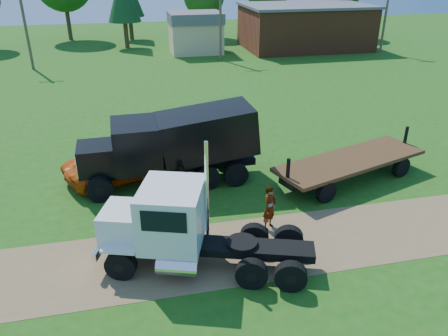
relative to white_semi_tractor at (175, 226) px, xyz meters
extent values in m
plane|color=#1A5212|center=(3.37, 0.23, -1.63)|extent=(140.00, 140.00, 0.00)
cube|color=brown|center=(3.37, 0.23, -1.63)|extent=(120.00, 4.20, 0.01)
cube|color=black|center=(1.16, -0.36, -0.80)|extent=(7.71, 3.42, 0.31)
cylinder|color=black|center=(-2.05, -0.45, -1.06)|extent=(1.20, 0.71, 1.14)
cylinder|color=black|center=(-2.05, -0.45, -1.06)|extent=(0.50, 0.49, 0.40)
cylinder|color=black|center=(-1.35, 1.65, -1.06)|extent=(1.20, 0.71, 1.14)
cylinder|color=black|center=(-1.35, 1.65, -1.06)|extent=(0.50, 0.49, 0.40)
cylinder|color=black|center=(2.38, -1.95, -1.06)|extent=(1.20, 0.71, 1.14)
cylinder|color=black|center=(2.38, -1.95, -1.06)|extent=(0.50, 0.49, 0.40)
cylinder|color=black|center=(3.09, 0.16, -1.06)|extent=(1.20, 0.71, 1.14)
cylinder|color=black|center=(3.09, 0.16, -1.06)|extent=(0.50, 0.49, 0.40)
cylinder|color=black|center=(3.66, -2.38, -1.06)|extent=(1.20, 0.71, 1.14)
cylinder|color=black|center=(3.66, -2.38, -1.06)|extent=(0.50, 0.49, 0.40)
cylinder|color=black|center=(4.37, -0.27, -1.06)|extent=(1.20, 0.71, 1.14)
cylinder|color=black|center=(4.37, -0.27, -1.06)|extent=(0.50, 0.49, 0.40)
cube|color=silver|center=(-1.65, 0.58, -0.02)|extent=(2.34, 2.27, 1.25)
cube|color=white|center=(-2.54, 0.88, -0.07)|extent=(0.58, 1.50, 1.04)
cube|color=white|center=(-2.59, 0.90, -0.80)|extent=(0.91, 2.32, 0.31)
cube|color=silver|center=(-0.07, 0.05, 0.50)|extent=(2.87, 3.06, 2.18)
cube|color=black|center=(-1.09, 0.39, 0.97)|extent=(0.71, 1.99, 0.88)
cube|color=black|center=(-0.48, -1.14, 0.97)|extent=(1.49, 0.54, 0.78)
cube|color=black|center=(0.33, 1.25, 0.97)|extent=(1.49, 0.54, 0.78)
cube|color=silver|center=(-2.05, -0.45, -0.39)|extent=(1.33, 0.84, 0.10)
cube|color=silver|center=(-1.35, 1.65, -0.39)|extent=(1.33, 0.84, 0.10)
cylinder|color=white|center=(-0.11, -1.20, -0.91)|extent=(1.58, 1.06, 0.62)
cylinder|color=white|center=(1.24, 0.21, 0.76)|extent=(0.18, 0.18, 4.78)
cylinder|color=black|center=(2.34, -0.76, -0.56)|extent=(1.45, 1.45, 0.12)
cube|color=black|center=(0.41, 6.68, -0.73)|extent=(9.05, 1.33, 0.34)
cylinder|color=black|center=(-2.95, 5.42, -1.01)|extent=(1.25, 0.42, 1.24)
cylinder|color=black|center=(-2.95, 5.42, -1.01)|extent=(0.44, 0.43, 0.43)
cylinder|color=black|center=(-3.00, 7.79, -1.01)|extent=(1.25, 0.42, 1.24)
cylinder|color=black|center=(-3.00, 7.79, -1.01)|extent=(0.44, 0.43, 0.43)
cylinder|color=black|center=(2.24, 5.54, -1.01)|extent=(1.25, 0.42, 1.24)
cylinder|color=black|center=(2.24, 5.54, -1.01)|extent=(0.44, 0.43, 0.43)
cylinder|color=black|center=(2.19, 7.91, -1.01)|extent=(1.25, 0.42, 1.24)
cylinder|color=black|center=(2.19, 7.91, -1.01)|extent=(0.44, 0.43, 0.43)
cylinder|color=black|center=(3.71, 5.57, -1.01)|extent=(1.25, 0.42, 1.24)
cylinder|color=black|center=(3.71, 5.57, -1.01)|extent=(0.44, 0.43, 0.43)
cylinder|color=black|center=(3.65, 7.94, -1.01)|extent=(1.25, 0.42, 1.24)
cylinder|color=black|center=(3.65, 7.94, -1.01)|extent=(0.44, 0.43, 0.43)
cube|color=black|center=(-2.86, 6.61, 0.12)|extent=(2.07, 1.96, 1.35)
cube|color=white|center=(-3.88, 6.59, 0.06)|extent=(0.13, 1.69, 1.13)
cube|color=black|center=(-1.06, 6.65, 0.62)|extent=(2.32, 2.76, 2.26)
cube|color=black|center=(-2.16, 6.62, 1.13)|extent=(0.11, 2.26, 0.90)
cube|color=black|center=(2.44, 6.73, 0.90)|extent=(5.01, 2.82, 2.74)
imported|color=#D54E0A|center=(-1.90, 7.82, -0.83)|extent=(6.40, 4.82, 1.61)
cube|color=#3E2513|center=(9.62, 4.90, -0.53)|extent=(8.81, 5.03, 0.19)
cube|color=black|center=(9.62, 4.90, -0.79)|extent=(8.35, 3.63, 0.26)
cylinder|color=black|center=(7.45, 3.03, -1.11)|extent=(1.10, 0.63, 1.05)
cylinder|color=black|center=(6.76, 5.13, -1.11)|extent=(1.10, 0.63, 1.05)
cylinder|color=black|center=(12.47, 4.67, -1.11)|extent=(1.10, 0.63, 1.05)
cylinder|color=black|center=(11.78, 6.77, -1.11)|extent=(1.10, 0.63, 1.05)
cube|color=black|center=(5.71, 3.62, 0.00)|extent=(0.16, 0.16, 1.05)
cube|color=black|center=(13.53, 6.18, 0.00)|extent=(0.16, 0.16, 1.05)
imported|color=#999999|center=(4.15, 1.49, -0.63)|extent=(0.87, 0.84, 2.01)
imported|color=#999999|center=(0.85, 5.03, -0.81)|extent=(0.89, 0.75, 1.66)
cube|color=brown|center=(21.37, 40.23, 0.87)|extent=(15.00, 10.00, 5.00)
cube|color=#57565B|center=(21.37, 40.23, 3.52)|extent=(15.40, 10.40, 0.30)
cube|color=tan|center=(7.37, 40.23, 0.17)|extent=(6.00, 5.00, 3.60)
cube|color=#57565B|center=(7.37, 40.23, 2.47)|extent=(6.20, 5.40, 1.20)
cylinder|color=brown|center=(-10.63, 35.23, 2.87)|extent=(0.28, 0.28, 9.00)
cylinder|color=brown|center=(9.37, 35.23, 2.87)|extent=(0.28, 0.28, 9.00)
cylinder|color=brown|center=(29.37, 35.23, 2.87)|extent=(0.28, 0.28, 9.00)
cylinder|color=#332414|center=(-8.39, 53.11, 0.39)|extent=(0.56, 0.56, 4.05)
cylinder|color=#332414|center=(0.05, 51.53, -0.05)|extent=(0.56, 0.56, 3.17)
cylinder|color=#332414|center=(10.40, 50.95, -0.12)|extent=(0.56, 0.56, 3.03)
cylinder|color=#332414|center=(20.17, 52.18, 0.06)|extent=(0.56, 0.56, 3.38)
cylinder|color=#332414|center=(29.41, 48.10, 0.11)|extent=(0.56, 0.56, 3.48)
cylinder|color=#332414|center=(-0.75, 45.36, 0.00)|extent=(0.56, 0.56, 3.26)
camera|label=1|loc=(-1.21, -13.50, 8.86)|focal=35.00mm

